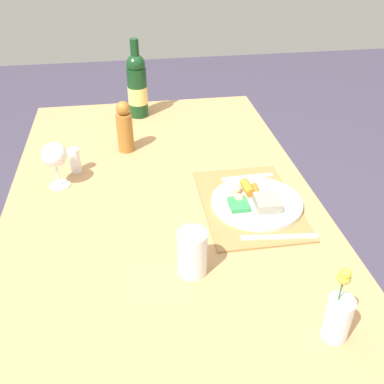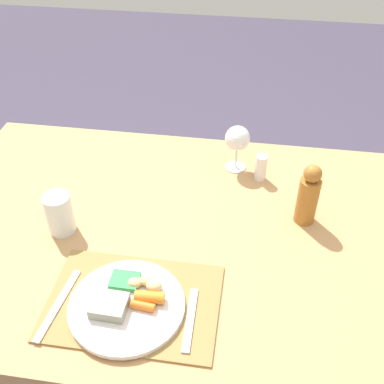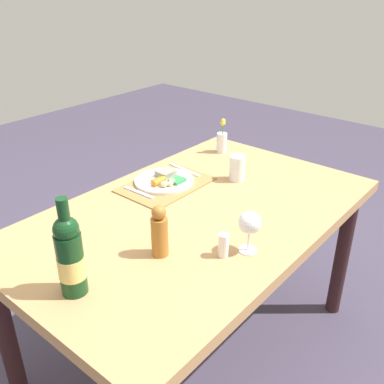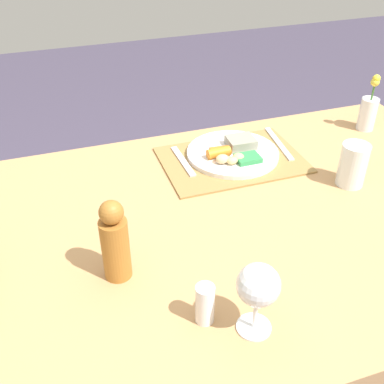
# 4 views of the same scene
# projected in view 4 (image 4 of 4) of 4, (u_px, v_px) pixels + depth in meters

# --- Properties ---
(dining_table) EXTENTS (1.55, 0.96, 0.77)m
(dining_table) POSITION_uv_depth(u_px,v_px,m) (233.00, 246.00, 1.22)
(dining_table) COLOR tan
(dining_table) RESTS_ON ground_plane
(placemat) EXTENTS (0.41, 0.28, 0.01)m
(placemat) POSITION_uv_depth(u_px,v_px,m) (232.00, 160.00, 1.39)
(placemat) COLOR olive
(placemat) RESTS_ON dining_table
(dinner_plate) EXTENTS (0.27, 0.27, 0.04)m
(dinner_plate) POSITION_uv_depth(u_px,v_px,m) (233.00, 152.00, 1.40)
(dinner_plate) COLOR silver
(dinner_plate) RESTS_ON placemat
(fork) EXTENTS (0.04, 0.21, 0.00)m
(fork) POSITION_uv_depth(u_px,v_px,m) (279.00, 143.00, 1.46)
(fork) COLOR silver
(fork) RESTS_ON placemat
(knife) EXTENTS (0.02, 0.17, 0.00)m
(knife) POSITION_uv_depth(u_px,v_px,m) (183.00, 161.00, 1.38)
(knife) COLOR silver
(knife) RESTS_ON placemat
(flower_vase) EXTENTS (0.06, 0.06, 0.19)m
(flower_vase) POSITION_uv_depth(u_px,v_px,m) (368.00, 110.00, 1.52)
(flower_vase) COLOR silver
(flower_vase) RESTS_ON dining_table
(wine_glass) EXTENTS (0.08, 0.08, 0.15)m
(wine_glass) POSITION_uv_depth(u_px,v_px,m) (258.00, 287.00, 0.83)
(wine_glass) COLOR white
(wine_glass) RESTS_ON dining_table
(pepper_mill) EXTENTS (0.06, 0.06, 0.19)m
(pepper_mill) POSITION_uv_depth(u_px,v_px,m) (115.00, 242.00, 0.95)
(pepper_mill) COLOR #A46728
(pepper_mill) RESTS_ON dining_table
(salt_shaker) EXTENTS (0.04, 0.04, 0.09)m
(salt_shaker) POSITION_uv_depth(u_px,v_px,m) (205.00, 304.00, 0.88)
(salt_shaker) COLOR white
(salt_shaker) RESTS_ON dining_table
(water_tumbler) EXTENTS (0.07, 0.07, 0.12)m
(water_tumbler) POSITION_uv_depth(u_px,v_px,m) (352.00, 167.00, 1.26)
(water_tumbler) COLOR silver
(water_tumbler) RESTS_ON dining_table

